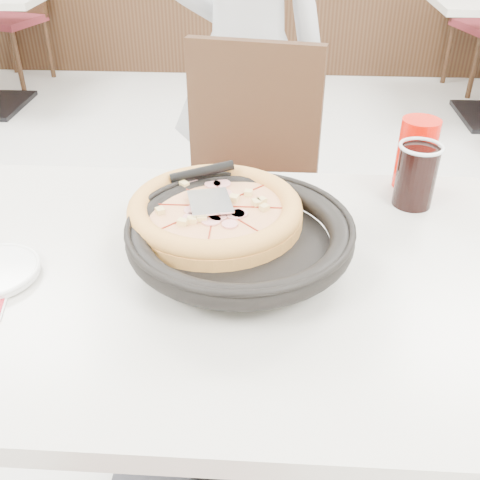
# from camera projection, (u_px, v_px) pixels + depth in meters

# --- Properties ---
(floor) EXTENTS (7.00, 7.00, 0.00)m
(floor) POSITION_uv_depth(u_px,v_px,m) (220.00, 431.00, 1.62)
(floor) COLOR #B1B2AC
(floor) RESTS_ON ground
(wainscot_back) EXTENTS (5.90, 0.03, 1.10)m
(wainscot_back) POSITION_uv_depth(u_px,v_px,m) (260.00, 1.00, 4.23)
(wainscot_back) COLOR black
(wainscot_back) RESTS_ON floor
(main_table) EXTENTS (1.26, 0.89, 0.75)m
(main_table) POSITION_uv_depth(u_px,v_px,m) (211.00, 405.00, 1.23)
(main_table) COLOR beige
(main_table) RESTS_ON floor
(chair_far) EXTENTS (0.49, 0.49, 0.95)m
(chair_far) POSITION_uv_depth(u_px,v_px,m) (239.00, 214.00, 1.73)
(chair_far) COLOR black
(chair_far) RESTS_ON floor
(trivet) EXTENTS (0.13, 0.13, 0.04)m
(trivet) POSITION_uv_depth(u_px,v_px,m) (237.00, 244.00, 1.06)
(trivet) COLOR black
(trivet) RESTS_ON main_table
(pizza_pan) EXTENTS (0.35, 0.35, 0.01)m
(pizza_pan) POSITION_uv_depth(u_px,v_px,m) (240.00, 244.00, 1.02)
(pizza_pan) COLOR black
(pizza_pan) RESTS_ON trivet
(pizza) EXTENTS (0.35, 0.35, 0.02)m
(pizza) POSITION_uv_depth(u_px,v_px,m) (215.00, 216.00, 1.06)
(pizza) COLOR gold
(pizza) RESTS_ON pizza_pan
(pizza_server) EXTENTS (0.10, 0.11, 0.00)m
(pizza_server) POSITION_uv_depth(u_px,v_px,m) (210.00, 201.00, 1.04)
(pizza_server) COLOR silver
(pizza_server) RESTS_ON pizza
(cola_glass) EXTENTS (0.09, 0.09, 0.13)m
(cola_glass) POSITION_uv_depth(u_px,v_px,m) (416.00, 177.00, 1.19)
(cola_glass) COLOR black
(cola_glass) RESTS_ON main_table
(red_cup) EXTENTS (0.09, 0.09, 0.16)m
(red_cup) POSITION_uv_depth(u_px,v_px,m) (416.00, 154.00, 1.25)
(red_cup) COLOR #C10A00
(red_cup) RESTS_ON main_table
(diner_person) EXTENTS (0.60, 0.42, 1.60)m
(diner_person) POSITION_uv_depth(u_px,v_px,m) (246.00, 56.00, 2.04)
(diner_person) COLOR #A1A2A6
(diner_person) RESTS_ON floor
(bg_chair_left_far) EXTENTS (0.53, 0.53, 0.95)m
(bg_chair_left_far) POSITION_uv_depth(u_px,v_px,m) (7.00, 17.00, 4.11)
(bg_chair_left_far) COLOR black
(bg_chair_left_far) RESTS_ON floor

